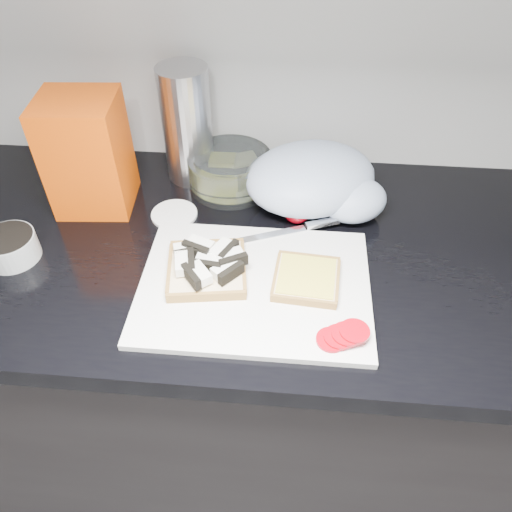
% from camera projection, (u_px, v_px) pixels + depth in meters
% --- Properties ---
extents(base_cabinet, '(3.50, 0.60, 0.86)m').
position_uv_depth(base_cabinet, '(221.00, 374.00, 1.29)').
color(base_cabinet, black).
rests_on(base_cabinet, ground).
extents(countertop, '(3.50, 0.64, 0.04)m').
position_uv_depth(countertop, '(210.00, 248.00, 0.98)').
color(countertop, black).
rests_on(countertop, base_cabinet).
extents(cutting_board, '(0.40, 0.30, 0.01)m').
position_uv_depth(cutting_board, '(255.00, 286.00, 0.87)').
color(cutting_board, white).
rests_on(cutting_board, countertop).
extents(bread_left, '(0.16, 0.16, 0.04)m').
position_uv_depth(bread_left, '(207.00, 266.00, 0.88)').
color(bread_left, '#F8E2AE').
rests_on(bread_left, cutting_board).
extents(bread_right, '(0.13, 0.13, 0.02)m').
position_uv_depth(bread_right, '(306.00, 279.00, 0.86)').
color(bread_right, '#F8E2AE').
rests_on(bread_right, cutting_board).
extents(tomato_slices, '(0.09, 0.07, 0.02)m').
position_uv_depth(tomato_slices, '(343.00, 335.00, 0.78)').
color(tomato_slices, '#AD0410').
rests_on(tomato_slices, cutting_board).
extents(knife, '(0.21, 0.10, 0.01)m').
position_uv_depth(knife, '(300.00, 228.00, 0.97)').
color(knife, silver).
rests_on(knife, cutting_board).
extents(seed_tub, '(0.10, 0.10, 0.05)m').
position_uv_depth(seed_tub, '(10.00, 246.00, 0.91)').
color(seed_tub, '#A5ABAA').
rests_on(seed_tub, countertop).
extents(tub_lid, '(0.11, 0.11, 0.01)m').
position_uv_depth(tub_lid, '(174.00, 214.00, 1.02)').
color(tub_lid, white).
rests_on(tub_lid, countertop).
extents(glass_bowl, '(0.18, 0.18, 0.07)m').
position_uv_depth(glass_bowl, '(230.00, 171.00, 1.07)').
color(glass_bowl, silver).
rests_on(glass_bowl, countertop).
extents(bread_bag, '(0.16, 0.15, 0.23)m').
position_uv_depth(bread_bag, '(88.00, 154.00, 0.97)').
color(bread_bag, '#CB3A03').
rests_on(bread_bag, countertop).
extents(steel_canister, '(0.10, 0.10, 0.25)m').
position_uv_depth(steel_canister, '(187.00, 125.00, 1.04)').
color(steel_canister, '#A3A3A7').
rests_on(steel_canister, countertop).
extents(grocery_bag, '(0.34, 0.30, 0.12)m').
position_uv_depth(grocery_bag, '(317.00, 181.00, 1.01)').
color(grocery_bag, '#A5B6CB').
rests_on(grocery_bag, countertop).
extents(whole_tomatoes, '(0.06, 0.06, 0.06)m').
position_uv_depth(whole_tomatoes, '(297.00, 210.00, 0.99)').
color(whole_tomatoes, '#AD0410').
rests_on(whole_tomatoes, countertop).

